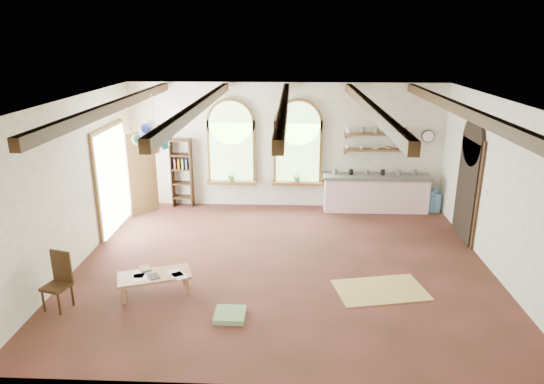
# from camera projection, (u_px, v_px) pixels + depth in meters

# --- Properties ---
(floor) EXTENTS (8.00, 8.00, 0.00)m
(floor) POSITION_uv_depth(u_px,v_px,m) (283.00, 264.00, 9.56)
(floor) COLOR #5C2A26
(floor) RESTS_ON ground
(ceiling_beams) EXTENTS (6.20, 6.80, 0.18)m
(ceiling_beams) POSITION_uv_depth(u_px,v_px,m) (284.00, 106.00, 8.61)
(ceiling_beams) COLOR #392612
(ceiling_beams) RESTS_ON ceiling
(window_left) EXTENTS (1.30, 0.28, 2.20)m
(window_left) POSITION_uv_depth(u_px,v_px,m) (231.00, 145.00, 12.37)
(window_left) COLOR brown
(window_left) RESTS_ON floor
(window_right) EXTENTS (1.30, 0.28, 2.20)m
(window_right) POSITION_uv_depth(u_px,v_px,m) (298.00, 146.00, 12.30)
(window_right) COLOR brown
(window_right) RESTS_ON floor
(left_doorway) EXTENTS (0.10, 1.90, 2.50)m
(left_doorway) POSITION_uv_depth(u_px,v_px,m) (112.00, 180.00, 11.08)
(left_doorway) COLOR brown
(left_doorway) RESTS_ON floor
(right_doorway) EXTENTS (0.10, 1.30, 2.40)m
(right_doorway) POSITION_uv_depth(u_px,v_px,m) (467.00, 190.00, 10.49)
(right_doorway) COLOR black
(right_doorway) RESTS_ON floor
(kitchen_counter) EXTENTS (2.68, 0.62, 0.94)m
(kitchen_counter) POSITION_uv_depth(u_px,v_px,m) (376.00, 193.00, 12.36)
(kitchen_counter) COLOR silver
(kitchen_counter) RESTS_ON floor
(wall_shelf_lower) EXTENTS (1.70, 0.24, 0.04)m
(wall_shelf_lower) POSITION_uv_depth(u_px,v_px,m) (377.00, 150.00, 12.20)
(wall_shelf_lower) COLOR brown
(wall_shelf_lower) RESTS_ON wall_back
(wall_shelf_upper) EXTENTS (1.70, 0.24, 0.04)m
(wall_shelf_upper) POSITION_uv_depth(u_px,v_px,m) (378.00, 134.00, 12.08)
(wall_shelf_upper) COLOR brown
(wall_shelf_upper) RESTS_ON wall_back
(wall_clock) EXTENTS (0.32, 0.04, 0.32)m
(wall_clock) POSITION_uv_depth(u_px,v_px,m) (428.00, 136.00, 12.11)
(wall_clock) COLOR black
(wall_clock) RESTS_ON wall_back
(bookshelf) EXTENTS (0.53, 0.32, 1.80)m
(bookshelf) POSITION_uv_depth(u_px,v_px,m) (182.00, 173.00, 12.55)
(bookshelf) COLOR #392612
(bookshelf) RESTS_ON floor
(coffee_table) EXTENTS (1.35, 0.95, 0.35)m
(coffee_table) POSITION_uv_depth(u_px,v_px,m) (155.00, 276.00, 8.40)
(coffee_table) COLOR #B07851
(coffee_table) RESTS_ON floor
(side_chair) EXTENTS (0.47, 0.47, 0.97)m
(side_chair) POSITION_uv_depth(u_px,v_px,m) (58.00, 293.00, 7.93)
(side_chair) COLOR #392612
(side_chair) RESTS_ON floor
(floor_mat) EXTENTS (1.72, 1.26, 0.02)m
(floor_mat) POSITION_uv_depth(u_px,v_px,m) (380.00, 290.00, 8.56)
(floor_mat) COLOR tan
(floor_mat) RESTS_ON floor
(floor_cushion) EXTENTS (0.50, 0.50, 0.08)m
(floor_cushion) POSITION_uv_depth(u_px,v_px,m) (230.00, 315.00, 7.74)
(floor_cushion) COLOR gray
(floor_cushion) RESTS_ON floor
(water_jug_a) EXTENTS (0.28, 0.28, 0.53)m
(water_jug_a) POSITION_uv_depth(u_px,v_px,m) (432.00, 202.00, 12.38)
(water_jug_a) COLOR #598FBF
(water_jug_a) RESTS_ON floor
(water_jug_b) EXTENTS (0.31, 0.31, 0.61)m
(water_jug_b) POSITION_uv_depth(u_px,v_px,m) (435.00, 201.00, 12.36)
(water_jug_b) COLOR #598FBF
(water_jug_b) RESTS_ON floor
(balloon_cluster) EXTENTS (0.83, 0.90, 1.15)m
(balloon_cluster) POSITION_uv_depth(u_px,v_px,m) (154.00, 137.00, 9.85)
(balloon_cluster) COLOR silver
(balloon_cluster) RESTS_ON floor
(table_book) EXTENTS (0.29, 0.31, 0.02)m
(table_book) POSITION_uv_depth(u_px,v_px,m) (140.00, 270.00, 8.54)
(table_book) COLOR olive
(table_book) RESTS_ON coffee_table
(tablet) EXTENTS (0.27, 0.29, 0.01)m
(tablet) POSITION_uv_depth(u_px,v_px,m) (154.00, 276.00, 8.31)
(tablet) COLOR black
(tablet) RESTS_ON coffee_table
(potted_plant_left) EXTENTS (0.27, 0.23, 0.30)m
(potted_plant_left) POSITION_uv_depth(u_px,v_px,m) (232.00, 175.00, 12.51)
(potted_plant_left) COLOR #598C4C
(potted_plant_left) RESTS_ON window_left
(potted_plant_right) EXTENTS (0.27, 0.23, 0.30)m
(potted_plant_right) POSITION_uv_depth(u_px,v_px,m) (297.00, 176.00, 12.44)
(potted_plant_right) COLOR #598C4C
(potted_plant_right) RESTS_ON window_right
(shelf_cup_a) EXTENTS (0.12, 0.10, 0.10)m
(shelf_cup_a) POSITION_uv_depth(u_px,v_px,m) (347.00, 147.00, 12.21)
(shelf_cup_a) COLOR white
(shelf_cup_a) RESTS_ON wall_shelf_lower
(shelf_cup_b) EXTENTS (0.10, 0.10, 0.09)m
(shelf_cup_b) POSITION_uv_depth(u_px,v_px,m) (361.00, 147.00, 12.20)
(shelf_cup_b) COLOR beige
(shelf_cup_b) RESTS_ON wall_shelf_lower
(shelf_bowl_a) EXTENTS (0.22, 0.22, 0.05)m
(shelf_bowl_a) POSITION_uv_depth(u_px,v_px,m) (375.00, 148.00, 12.19)
(shelf_bowl_a) COLOR beige
(shelf_bowl_a) RESTS_ON wall_shelf_lower
(shelf_bowl_b) EXTENTS (0.20, 0.20, 0.06)m
(shelf_bowl_b) POSITION_uv_depth(u_px,v_px,m) (389.00, 148.00, 12.17)
(shelf_bowl_b) COLOR #8C664C
(shelf_bowl_b) RESTS_ON wall_shelf_lower
(shelf_vase) EXTENTS (0.18, 0.18, 0.19)m
(shelf_vase) POSITION_uv_depth(u_px,v_px,m) (404.00, 146.00, 12.14)
(shelf_vase) COLOR slate
(shelf_vase) RESTS_ON wall_shelf_lower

